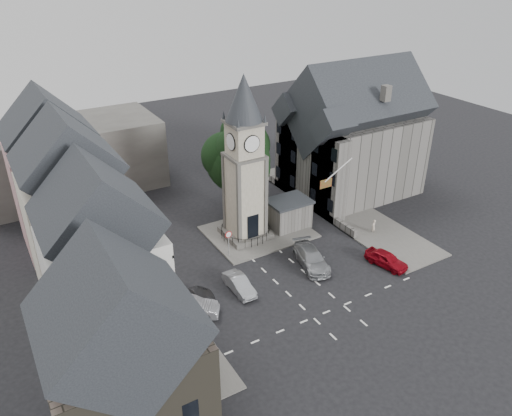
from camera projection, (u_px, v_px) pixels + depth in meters
ground at (290, 277)px, 44.03m from camera, size 120.00×120.00×0.00m
pavement_west at (131, 284)px, 42.95m from camera, size 6.00×30.00×0.14m
pavement_east at (339, 208)px, 55.48m from camera, size 6.00×26.00×0.14m
central_island at (258, 232)px, 50.76m from camera, size 10.00×8.00×0.16m
road_markings at (328, 311)px, 39.83m from camera, size 20.00×8.00×0.01m
clock_tower at (245, 161)px, 46.33m from camera, size 4.86×4.86×16.25m
stone_shelter at (288, 213)px, 51.18m from camera, size 4.30×3.30×3.08m
town_tree at (238, 152)px, 51.58m from camera, size 7.20×7.20×10.80m
warning_sign_post at (229, 239)px, 45.79m from camera, size 0.70×0.19×2.85m
terrace_pink at (57, 181)px, 46.19m from camera, size 8.10×7.60×12.80m
terrace_cream at (77, 217)px, 40.10m from camera, size 8.10×7.60×12.80m
terrace_tudor at (105, 270)px, 34.18m from camera, size 8.10×7.60×12.00m
building_sw_stone at (126, 373)px, 27.04m from camera, size 8.60×7.60×10.40m
backdrop_west at (71, 158)px, 58.12m from camera, size 20.00×10.00×8.00m
east_building at (352, 141)px, 56.50m from camera, size 14.40×11.40×12.60m
east_boundary_wall at (308, 203)px, 55.57m from camera, size 0.40×16.00×0.90m
flagpole at (339, 170)px, 47.41m from camera, size 3.68×0.10×2.74m
car_west_blue at (167, 306)px, 39.34m from camera, size 4.50×3.22×1.42m
car_west_silver at (189, 307)px, 39.09m from camera, size 4.79×3.88×1.53m
car_west_grey at (181, 301)px, 39.80m from camera, size 5.71×3.12×1.52m
car_island_silver at (239, 284)px, 41.94m from camera, size 1.38×3.94×1.30m
car_island_east at (311, 258)px, 45.24m from camera, size 3.39×5.67×1.54m
car_east_red at (386, 259)px, 45.24m from camera, size 2.49×4.30×1.37m
pedestrian at (373, 226)px, 50.36m from camera, size 0.64×0.51×1.53m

